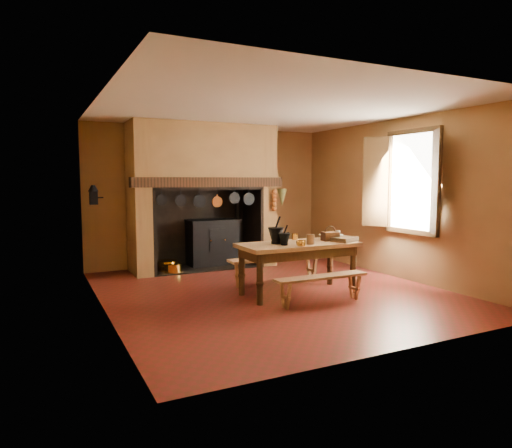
{
  "coord_description": "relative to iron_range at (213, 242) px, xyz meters",
  "views": [
    {
      "loc": [
        -3.31,
        -6.14,
        1.74
      ],
      "look_at": [
        -0.14,
        0.3,
        1.04
      ],
      "focal_mm": 32.0,
      "sensor_mm": 36.0,
      "label": 1
    }
  ],
  "objects": [
    {
      "name": "brass_cup",
      "position": [
        0.15,
        -3.07,
        0.34
      ],
      "size": [
        0.14,
        0.14,
        0.09
      ],
      "primitive_type": "imported",
      "rotation": [
        0.0,
        0.0,
        -0.43
      ],
      "color": "gold",
      "rests_on": "work_table"
    },
    {
      "name": "wall_right",
      "position": [
        2.54,
        -2.45,
        0.92
      ],
      "size": [
        0.02,
        5.5,
        2.8
      ],
      "primitive_type": "cube",
      "color": "olive",
      "rests_on": "floor"
    },
    {
      "name": "stoneware_crock",
      "position": [
        0.4,
        -2.96,
        0.37
      ],
      "size": [
        0.13,
        0.13,
        0.15
      ],
      "primitive_type": "cylinder",
      "rotation": [
        0.0,
        0.0,
        -0.12
      ],
      "color": "brown",
      "rests_on": "work_table"
    },
    {
      "name": "window",
      "position": [
        2.39,
        -2.85,
        1.22
      ],
      "size": [
        0.39,
        1.75,
        1.76
      ],
      "color": "white",
      "rests_on": "wall_right"
    },
    {
      "name": "iron_range",
      "position": [
        0.0,
        0.0,
        0.0
      ],
      "size": [
        1.12,
        0.55,
        1.6
      ],
      "color": "black",
      "rests_on": "floor"
    },
    {
      "name": "work_table",
      "position": [
        0.33,
        -2.74,
        0.18
      ],
      "size": [
        1.81,
        0.81,
        0.79
      ],
      "color": "tan",
      "rests_on": "floor"
    },
    {
      "name": "wooden_tray",
      "position": [
        1.05,
        -2.93,
        0.33
      ],
      "size": [
        0.47,
        0.41,
        0.07
      ],
      "primitive_type": "cube",
      "rotation": [
        0.0,
        0.0,
        0.39
      ],
      "color": "#3B2612",
      "rests_on": "work_table"
    },
    {
      "name": "ceiling",
      "position": [
        0.04,
        -2.45,
        2.32
      ],
      "size": [
        5.5,
        5.5,
        0.0
      ],
      "primitive_type": "plane",
      "rotation": [
        3.14,
        0.0,
        0.0
      ],
      "color": "silver",
      "rests_on": "back_wall"
    },
    {
      "name": "mortar_small",
      "position": [
        0.01,
        -2.87,
        0.4
      ],
      "size": [
        0.17,
        0.17,
        0.3
      ],
      "rotation": [
        0.0,
        0.0,
        -0.43
      ],
      "color": "black",
      "rests_on": "work_table"
    },
    {
      "name": "coffee_grinder",
      "position": [
        0.08,
        -2.73,
        0.37
      ],
      "size": [
        0.16,
        0.13,
        0.17
      ],
      "rotation": [
        0.0,
        0.0,
        -0.18
      ],
      "color": "#3B2612",
      "rests_on": "work_table"
    },
    {
      "name": "floor",
      "position": [
        0.04,
        -2.45,
        -0.48
      ],
      "size": [
        5.5,
        5.5,
        0.0
      ],
      "primitive_type": "plane",
      "color": "maroon",
      "rests_on": "ground"
    },
    {
      "name": "wall_coffee_mill",
      "position": [
        -2.38,
        -0.9,
        1.03
      ],
      "size": [
        0.23,
        0.16,
        0.31
      ],
      "color": "black",
      "rests_on": "wall_left"
    },
    {
      "name": "hearth_pans",
      "position": [
        -1.01,
        -0.23,
        -0.39
      ],
      "size": [
        0.51,
        0.62,
        0.2
      ],
      "color": "gold",
      "rests_on": "floor"
    },
    {
      "name": "glass_jar",
      "position": [
        1.09,
        -2.69,
        0.37
      ],
      "size": [
        0.1,
        0.1,
        0.15
      ],
      "primitive_type": "cylinder",
      "rotation": [
        0.0,
        0.0,
        0.19
      ],
      "color": "beige",
      "rests_on": "work_table"
    },
    {
      "name": "brass_mug_a",
      "position": [
        0.2,
        -3.07,
        0.35
      ],
      "size": [
        0.09,
        0.09,
        0.09
      ],
      "primitive_type": "cylinder",
      "rotation": [
        0.0,
        0.0,
        0.17
      ],
      "color": "gold",
      "rests_on": "work_table"
    },
    {
      "name": "chimney_breast",
      "position": [
        -0.26,
        -0.14,
        1.33
      ],
      "size": [
        2.95,
        0.96,
        2.8
      ],
      "color": "olive",
      "rests_on": "floor"
    },
    {
      "name": "herb_bunch",
      "position": [
        1.22,
        -0.66,
        0.9
      ],
      "size": [
        0.2,
        0.2,
        0.35
      ],
      "primitive_type": "cone",
      "rotation": [
        3.14,
        0.0,
        0.0
      ],
      "color": "brown",
      "rests_on": "chimney_breast"
    },
    {
      "name": "hanging_pans",
      "position": [
        -0.3,
        -0.64,
        0.88
      ],
      "size": [
        1.92,
        0.29,
        0.27
      ],
      "color": "black",
      "rests_on": "chimney_breast"
    },
    {
      "name": "brass_mug_b",
      "position": [
        0.46,
        -2.42,
        0.35
      ],
      "size": [
        0.1,
        0.1,
        0.1
      ],
      "primitive_type": "cylinder",
      "rotation": [
        0.0,
        0.0,
        0.06
      ],
      "color": "gold",
      "rests_on": "work_table"
    },
    {
      "name": "back_wall",
      "position": [
        0.04,
        0.3,
        0.92
      ],
      "size": [
        5.0,
        0.02,
        2.8
      ],
      "primitive_type": "cube",
      "color": "olive",
      "rests_on": "floor"
    },
    {
      "name": "wall_front",
      "position": [
        0.04,
        -5.2,
        0.92
      ],
      "size": [
        5.0,
        0.02,
        2.8
      ],
      "primitive_type": "cube",
      "color": "olive",
      "rests_on": "floor"
    },
    {
      "name": "onion_string",
      "position": [
        1.04,
        -0.66,
        0.85
      ],
      "size": [
        0.12,
        0.1,
        0.46
      ],
      "primitive_type": null,
      "color": "#9E581D",
      "rests_on": "chimney_breast"
    },
    {
      "name": "wicker_basket",
      "position": [
        0.9,
        -2.75,
        0.38
      ],
      "size": [
        0.27,
        0.21,
        0.24
      ],
      "rotation": [
        0.0,
        0.0,
        -0.13
      ],
      "color": "#503618",
      "rests_on": "work_table"
    },
    {
      "name": "mixing_bowl",
      "position": [
        1.0,
        -2.65,
        0.34
      ],
      "size": [
        0.44,
        0.44,
        0.08
      ],
      "primitive_type": "imported",
      "rotation": [
        0.0,
        0.0,
        0.35
      ],
      "color": "beige",
      "rests_on": "work_table"
    },
    {
      "name": "wall_left",
      "position": [
        -2.46,
        -2.45,
        0.92
      ],
      "size": [
        0.02,
        5.5,
        2.8
      ],
      "primitive_type": "cube",
      "color": "olive",
      "rests_on": "floor"
    },
    {
      "name": "bench_front",
      "position": [
        0.33,
        -3.37,
        -0.18
      ],
      "size": [
        1.42,
        0.25,
        0.4
      ],
      "color": "tan",
      "rests_on": "floor"
    },
    {
      "name": "bench_back",
      "position": [
        0.33,
        -2.08,
        -0.13
      ],
      "size": [
        1.67,
        0.29,
        0.47
      ],
      "color": "tan",
      "rests_on": "floor"
    },
    {
      "name": "mortar_large",
      "position": [
        -0.03,
        -2.68,
        0.44
      ],
      "size": [
        0.24,
        0.24,
        0.41
      ],
      "rotation": [
        0.0,
        0.0,
        -0.27
      ],
      "color": "black",
      "rests_on": "work_table"
    }
  ]
}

